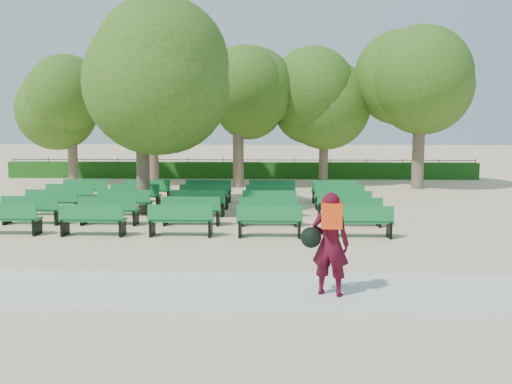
% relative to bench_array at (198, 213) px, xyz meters
% --- Properties ---
extents(ground, '(120.00, 120.00, 0.00)m').
position_rel_bench_array_xyz_m(ground, '(0.62, -1.25, -0.09)').
color(ground, '#CFB289').
extents(paving, '(30.00, 2.20, 0.06)m').
position_rel_bench_array_xyz_m(paving, '(0.62, -8.65, -0.06)').
color(paving, silver).
rests_on(paving, ground).
extents(curb, '(30.00, 0.12, 0.10)m').
position_rel_bench_array_xyz_m(curb, '(0.62, -7.50, -0.04)').
color(curb, silver).
rests_on(curb, ground).
extents(hedge, '(26.00, 0.70, 0.90)m').
position_rel_bench_array_xyz_m(hedge, '(0.62, 12.75, 0.36)').
color(hedge, '#1C5415').
rests_on(hedge, ground).
extents(fence, '(26.00, 0.10, 1.02)m').
position_rel_bench_array_xyz_m(fence, '(0.62, 13.15, -0.09)').
color(fence, black).
rests_on(fence, ground).
extents(tree_line, '(21.80, 6.80, 7.04)m').
position_rel_bench_array_xyz_m(tree_line, '(0.62, 8.75, -0.09)').
color(tree_line, '#37621A').
rests_on(tree_line, ground).
extents(bench_array, '(1.80, 0.64, 1.12)m').
position_rel_bench_array_xyz_m(bench_array, '(0.00, 0.00, 0.00)').
color(bench_array, '#136F30').
rests_on(bench_array, ground).
extents(tree_among, '(5.11, 5.11, 6.93)m').
position_rel_bench_array_xyz_m(tree_among, '(-1.94, 0.52, 4.52)').
color(tree_among, brown).
rests_on(tree_among, ground).
extents(person, '(0.93, 0.65, 1.86)m').
position_rel_bench_array_xyz_m(person, '(3.58, -8.80, 0.93)').
color(person, '#440918').
rests_on(person, ground).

